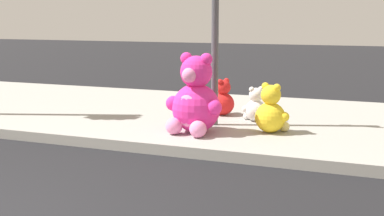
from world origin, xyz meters
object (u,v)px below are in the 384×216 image
at_px(plush_white, 255,107).
at_px(sign_pole, 215,14).
at_px(plush_yellow, 271,113).
at_px(plush_red, 222,100).
at_px(plush_pink_large, 195,101).

bearing_deg(plush_white, sign_pole, -136.74).
xyz_separation_m(plush_yellow, plush_red, (-1.03, 0.98, -0.04)).
distance_m(sign_pole, plush_yellow, 1.70).
distance_m(plush_pink_large, plush_yellow, 1.12).
xyz_separation_m(plush_pink_large, plush_white, (0.65, 1.09, -0.24)).
relative_size(sign_pole, plush_pink_large, 2.77).
relative_size(sign_pole, plush_white, 5.70).
xyz_separation_m(sign_pole, plush_yellow, (0.93, -0.19, -1.41)).
bearing_deg(sign_pole, plush_yellow, -11.59).
height_order(sign_pole, plush_red, sign_pole).
bearing_deg(plush_white, plush_red, 156.19).
height_order(plush_pink_large, plush_white, plush_pink_large).
xyz_separation_m(plush_yellow, plush_white, (-0.39, 0.69, -0.06)).
relative_size(sign_pole, plush_yellow, 4.42).
bearing_deg(sign_pole, plush_white, 43.26).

